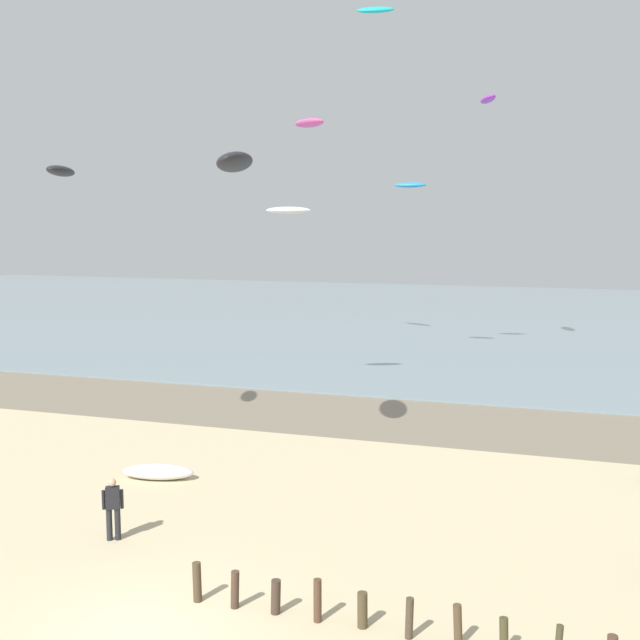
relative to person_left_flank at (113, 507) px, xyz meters
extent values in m
plane|color=#C6B58C|center=(3.17, -4.07, -0.92)|extent=(160.00, 160.00, 0.00)
cube|color=#7A6D59|center=(3.17, 15.14, -0.91)|extent=(120.00, 7.48, 0.01)
cube|color=gray|center=(3.17, 53.89, -0.87)|extent=(160.00, 70.00, 0.10)
cylinder|color=#463826|center=(3.71, -2.38, -0.47)|extent=(0.23, 0.23, 0.91)
cylinder|color=#453327|center=(4.66, -2.42, -0.49)|extent=(0.22, 0.20, 0.87)
cylinder|color=#3F3027|center=(5.61, -2.37, -0.54)|extent=(0.23, 0.21, 0.77)
cylinder|color=#4E3627|center=(6.58, -2.41, -0.45)|extent=(0.19, 0.21, 0.94)
cylinder|color=#473C27|center=(7.56, -2.35, -0.54)|extent=(0.23, 0.24, 0.77)
cylinder|color=#46382C|center=(8.59, -2.48, -0.48)|extent=(0.18, 0.18, 0.88)
cylinder|color=#4D3C29|center=(9.57, -2.41, -0.49)|extent=(0.21, 0.17, 0.86)
cylinder|color=#413B24|center=(10.48, -2.43, -0.56)|extent=(0.21, 0.21, 0.74)
cylinder|color=#232328|center=(-0.10, -0.05, -0.48)|extent=(0.16, 0.16, 0.88)
cylinder|color=#232328|center=(0.10, 0.05, -0.48)|extent=(0.16, 0.16, 0.88)
cube|color=black|center=(0.00, 0.00, 0.26)|extent=(0.42, 0.36, 0.60)
sphere|color=tan|center=(0.00, 0.00, 0.68)|extent=(0.22, 0.22, 0.22)
cylinder|color=black|center=(-0.21, -0.11, 0.21)|extent=(0.09, 0.09, 0.52)
cylinder|color=black|center=(0.21, 0.11, 0.21)|extent=(0.09, 0.09, 0.52)
ellipsoid|color=white|center=(-1.41, 4.83, -0.67)|extent=(2.56, 1.38, 0.49)
ellipsoid|color=#E54C99|center=(-5.50, 32.69, 14.23)|extent=(2.88, 2.28, 0.74)
ellipsoid|color=black|center=(0.46, 7.25, 9.64)|extent=(2.14, 3.78, 0.89)
ellipsoid|color=black|center=(-6.89, 7.74, 9.52)|extent=(1.58, 2.58, 0.44)
ellipsoid|color=white|center=(-1.99, 19.12, 8.23)|extent=(2.33, 1.49, 0.37)
ellipsoid|color=#19B2B7|center=(0.92, 24.90, 19.00)|extent=(2.13, 1.04, 0.53)
ellipsoid|color=purple|center=(6.19, 32.65, 15.22)|extent=(1.55, 2.64, 0.53)
ellipsoid|color=#2384D1|center=(1.84, 30.43, 9.94)|extent=(2.01, 0.71, 0.40)
camera|label=1|loc=(11.47, -17.31, 7.55)|focal=43.48mm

